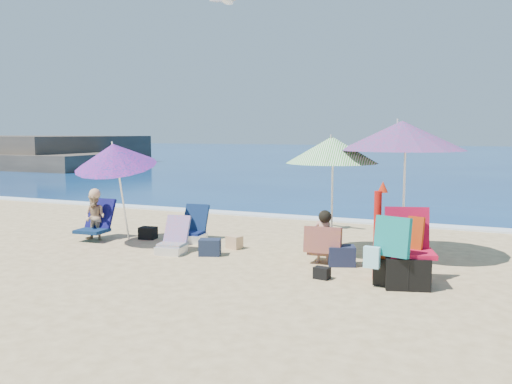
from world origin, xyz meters
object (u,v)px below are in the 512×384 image
at_px(umbrella_turquoise, 402,136).
at_px(seagull, 228,0).
at_px(chair_rainbow, 173,244).
at_px(camp_chair_left, 407,263).
at_px(person_center, 323,238).
at_px(person_left, 95,217).
at_px(umbrella_blue, 115,155).
at_px(chair_navy, 192,232).
at_px(umbrella_striped, 332,150).
at_px(furled_umbrella, 378,226).
at_px(camp_chair_right, 396,260).

relative_size(umbrella_turquoise, seagull, 3.03).
height_order(chair_rainbow, camp_chair_left, camp_chair_left).
relative_size(chair_rainbow, camp_chair_left, 0.60).
distance_m(person_center, seagull, 4.91).
bearing_deg(person_left, person_center, -1.12).
xyz_separation_m(umbrella_blue, chair_navy, (1.13, 0.86, -1.50)).
height_order(chair_navy, camp_chair_left, camp_chair_left).
distance_m(chair_navy, person_center, 2.91).
distance_m(umbrella_turquoise, umbrella_striped, 1.15).
height_order(umbrella_turquoise, furled_umbrella, umbrella_turquoise).
relative_size(camp_chair_right, person_left, 0.97).
height_order(chair_navy, chair_rainbow, chair_navy).
distance_m(umbrella_turquoise, seagull, 4.24).
bearing_deg(person_center, camp_chair_right, -32.37).
xyz_separation_m(chair_navy, seagull, (0.54, 0.51, 4.42)).
height_order(umbrella_turquoise, camp_chair_left, umbrella_turquoise).
bearing_deg(person_left, camp_chair_right, -8.59).
xyz_separation_m(umbrella_turquoise, umbrella_striped, (-1.11, -0.21, -0.24)).
distance_m(umbrella_blue, camp_chair_left, 5.55).
distance_m(chair_rainbow, camp_chair_left, 4.05).
height_order(umbrella_striped, chair_rainbow, umbrella_striped).
bearing_deg(chair_navy, camp_chair_right, -20.27).
relative_size(camp_chair_right, seagull, 1.15).
bearing_deg(furled_umbrella, chair_navy, 161.26).
bearing_deg(furled_umbrella, person_center, 149.12).
xyz_separation_m(furled_umbrella, camp_chair_right, (0.30, -0.22, -0.42)).
relative_size(furled_umbrella, seagull, 1.63).
xyz_separation_m(umbrella_striped, furled_umbrella, (0.99, -1.13, -1.04)).
bearing_deg(seagull, camp_chair_left, -28.45).
relative_size(umbrella_striped, person_center, 2.39).
relative_size(chair_rainbow, person_left, 0.62).
bearing_deg(seagull, chair_navy, -136.42).
height_order(camp_chair_right, person_left, person_left).
distance_m(umbrella_striped, person_left, 4.83).
bearing_deg(chair_navy, umbrella_turquoise, 0.86).
height_order(furled_umbrella, camp_chair_left, furled_umbrella).
relative_size(chair_navy, chair_rainbow, 1.09).
distance_m(camp_chair_left, camp_chair_right, 0.15).
bearing_deg(chair_navy, person_left, -161.42).
height_order(camp_chair_left, person_left, camp_chair_left).
bearing_deg(furled_umbrella, umbrella_blue, 175.03).
bearing_deg(umbrella_turquoise, camp_chair_right, -83.40).
relative_size(umbrella_striped, camp_chair_left, 1.95).
bearing_deg(person_center, furled_umbrella, -30.88).
bearing_deg(umbrella_turquoise, umbrella_blue, -169.68).
distance_m(umbrella_turquoise, umbrella_blue, 5.12).
bearing_deg(umbrella_blue, umbrella_striped, 10.21).
height_order(camp_chair_left, seagull, seagull).
relative_size(camp_chair_left, seagull, 1.23).
height_order(umbrella_striped, chair_navy, umbrella_striped).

